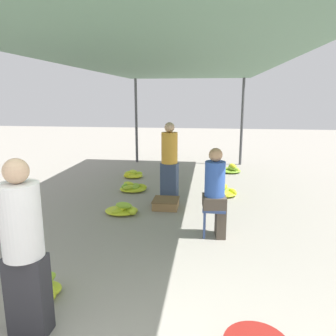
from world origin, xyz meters
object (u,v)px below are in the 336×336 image
(banana_pile_left_2, at_px, (132,175))
(banana_pile_right_0, at_px, (224,192))
(banana_pile_left_0, at_px, (123,209))
(vendor_seated, at_px, (216,191))
(banana_pile_left_1, at_px, (133,188))
(banana_pile_right_1, at_px, (231,170))
(banana_pile_left_3, at_px, (42,287))
(stool, at_px, (214,213))
(vendor_foreground, at_px, (24,247))
(shopper_walking_mid, at_px, (169,159))
(crate_near, at_px, (166,203))

(banana_pile_left_2, distance_m, banana_pile_right_0, 2.68)
(banana_pile_left_0, bearing_deg, vendor_seated, -24.24)
(vendor_seated, distance_m, banana_pile_right_0, 2.17)
(banana_pile_left_1, relative_size, banana_pile_right_1, 0.99)
(vendor_seated, bearing_deg, banana_pile_left_3, -136.72)
(vendor_seated, bearing_deg, banana_pile_right_0, 83.75)
(banana_pile_left_0, bearing_deg, stool, -24.46)
(vendor_foreground, bearing_deg, banana_pile_left_2, 94.32)
(vendor_seated, bearing_deg, shopper_walking_mid, 116.52)
(stool, xyz_separation_m, banana_pile_left_1, (-1.76, 2.18, -0.29))
(banana_pile_left_1, distance_m, banana_pile_left_2, 1.26)
(banana_pile_left_1, bearing_deg, banana_pile_right_1, 42.65)
(stool, height_order, vendor_seated, vendor_seated)
(stool, bearing_deg, vendor_foreground, -125.28)
(banana_pile_right_0, distance_m, banana_pile_right_1, 2.22)
(banana_pile_left_1, bearing_deg, vendor_seated, -50.84)
(vendor_foreground, relative_size, banana_pile_left_2, 2.98)
(banana_pile_left_2, bearing_deg, banana_pile_left_3, -87.41)
(banana_pile_left_2, bearing_deg, vendor_foreground, -85.68)
(crate_near, bearing_deg, banana_pile_left_2, 117.82)
(stool, xyz_separation_m, crate_near, (-0.88, 1.15, -0.27))
(vendor_seated, height_order, shopper_walking_mid, shopper_walking_mid)
(vendor_foreground, relative_size, crate_near, 3.31)
(crate_near, bearing_deg, banana_pile_left_0, -150.48)
(crate_near, bearing_deg, shopper_walking_mid, 91.53)
(banana_pile_right_0, height_order, banana_pile_right_1, banana_pile_right_1)
(crate_near, height_order, shopper_walking_mid, shopper_walking_mid)
(vendor_seated, height_order, banana_pile_left_0, vendor_seated)
(banana_pile_left_3, xyz_separation_m, banana_pile_right_1, (2.35, 6.03, 0.01))
(banana_pile_left_3, bearing_deg, stool, 43.63)
(banana_pile_left_0, bearing_deg, banana_pile_right_1, 58.98)
(stool, xyz_separation_m, banana_pile_left_2, (-2.07, 3.40, -0.29))
(vendor_seated, xyz_separation_m, banana_pile_left_3, (-1.86, -1.75, -0.63))
(stool, distance_m, banana_pile_left_2, 3.99)
(banana_pile_left_1, bearing_deg, banana_pile_left_3, -91.16)
(banana_pile_left_0, distance_m, banana_pile_right_0, 2.29)
(banana_pile_left_1, height_order, shopper_walking_mid, shopper_walking_mid)
(banana_pile_left_0, xyz_separation_m, banana_pile_left_3, (-0.22, -2.49, -0.00))
(stool, distance_m, vendor_seated, 0.35)
(banana_pile_left_2, height_order, banana_pile_right_1, banana_pile_right_1)
(banana_pile_right_1, height_order, shopper_walking_mid, shopper_walking_mid)
(vendor_seated, distance_m, crate_near, 1.59)
(banana_pile_left_1, xyz_separation_m, banana_pile_right_1, (2.27, 2.09, 0.01))
(stool, height_order, banana_pile_left_1, stool)
(stool, bearing_deg, banana_pile_left_1, 128.86)
(vendor_seated, xyz_separation_m, shopper_walking_mid, (-0.92, 1.85, 0.10))
(banana_pile_right_0, xyz_separation_m, banana_pile_right_1, (0.26, 2.21, 0.01))
(banana_pile_left_0, bearing_deg, banana_pile_right_0, 35.53)
(stool, distance_m, banana_pile_left_3, 2.56)
(vendor_seated, bearing_deg, crate_near, 128.14)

